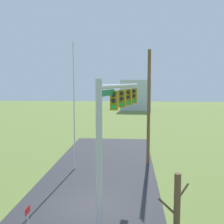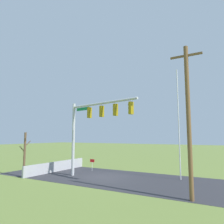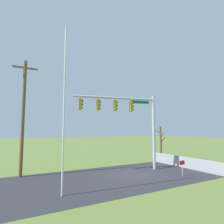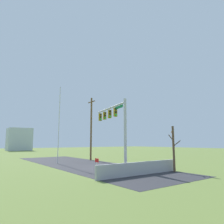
{
  "view_description": "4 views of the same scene",
  "coord_description": "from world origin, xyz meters",
  "px_view_note": "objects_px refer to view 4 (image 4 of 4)",
  "views": [
    {
      "loc": [
        14.62,
        2.33,
        6.77
      ],
      "look_at": [
        -0.46,
        1.22,
        5.11
      ],
      "focal_mm": 45.15,
      "sensor_mm": 36.0,
      "label": 1
    },
    {
      "loc": [
        -10.33,
        16.75,
        3.7
      ],
      "look_at": [
        -1.61,
        1.45,
        5.74
      ],
      "focal_mm": 33.55,
      "sensor_mm": 36.0,
      "label": 2
    },
    {
      "loc": [
        -8.99,
        -12.7,
        3.61
      ],
      "look_at": [
        -1.03,
        1.84,
        5.23
      ],
      "focal_mm": 29.77,
      "sensor_mm": 36.0,
      "label": 3
    },
    {
      "loc": [
        18.14,
        -11.77,
        2.59
      ],
      "look_at": [
        -1.48,
        2.6,
        6.22
      ],
      "focal_mm": 32.61,
      "sensor_mm": 36.0,
      "label": 4
    }
  ],
  "objects_px": {
    "utility_pole": "(91,127)",
    "distant_building": "(19,139)",
    "signal_mast": "(115,120)",
    "open_sign": "(97,162)",
    "bare_tree": "(174,148)",
    "flagpole": "(59,124)"
  },
  "relations": [
    {
      "from": "utility_pole",
      "to": "bare_tree",
      "type": "height_order",
      "value": "utility_pole"
    },
    {
      "from": "flagpole",
      "to": "open_sign",
      "type": "bearing_deg",
      "value": -1.11
    },
    {
      "from": "bare_tree",
      "to": "distant_building",
      "type": "distance_m",
      "value": 60.06
    },
    {
      "from": "flagpole",
      "to": "open_sign",
      "type": "xyz_separation_m",
      "value": [
        9.33,
        -0.18,
        -3.94
      ]
    },
    {
      "from": "flagpole",
      "to": "distant_building",
      "type": "xyz_separation_m",
      "value": [
        -47.25,
        5.3,
        -1.31
      ]
    },
    {
      "from": "utility_pole",
      "to": "distant_building",
      "type": "distance_m",
      "value": 45.47
    },
    {
      "from": "signal_mast",
      "to": "bare_tree",
      "type": "distance_m",
      "value": 6.94
    },
    {
      "from": "distant_building",
      "to": "open_sign",
      "type": "bearing_deg",
      "value": 177.87
    },
    {
      "from": "signal_mast",
      "to": "utility_pole",
      "type": "bearing_deg",
      "value": 166.01
    },
    {
      "from": "distant_building",
      "to": "utility_pole",
      "type": "bearing_deg",
      "value": -176.05
    },
    {
      "from": "signal_mast",
      "to": "open_sign",
      "type": "xyz_separation_m",
      "value": [
        2.44,
        -3.75,
        -4.1
      ]
    },
    {
      "from": "bare_tree",
      "to": "utility_pole",
      "type": "bearing_deg",
      "value": -179.79
    },
    {
      "from": "bare_tree",
      "to": "open_sign",
      "type": "relative_size",
      "value": 3.32
    },
    {
      "from": "signal_mast",
      "to": "bare_tree",
      "type": "height_order",
      "value": "signal_mast"
    },
    {
      "from": "utility_pole",
      "to": "distant_building",
      "type": "height_order",
      "value": "utility_pole"
    },
    {
      "from": "bare_tree",
      "to": "distant_building",
      "type": "relative_size",
      "value": 0.48
    },
    {
      "from": "signal_mast",
      "to": "bare_tree",
      "type": "bearing_deg",
      "value": 20.64
    },
    {
      "from": "utility_pole",
      "to": "open_sign",
      "type": "relative_size",
      "value": 7.6
    },
    {
      "from": "distant_building",
      "to": "signal_mast",
      "type": "bearing_deg",
      "value": -178.43
    },
    {
      "from": "bare_tree",
      "to": "open_sign",
      "type": "height_order",
      "value": "bare_tree"
    },
    {
      "from": "distant_building",
      "to": "bare_tree",
      "type": "bearing_deg",
      "value": -176.13
    },
    {
      "from": "utility_pole",
      "to": "bare_tree",
      "type": "distance_m",
      "value": 14.84
    }
  ]
}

